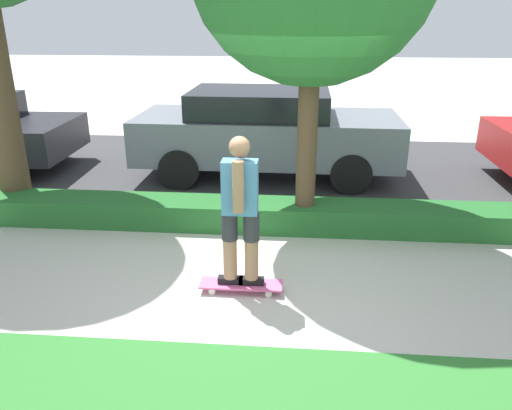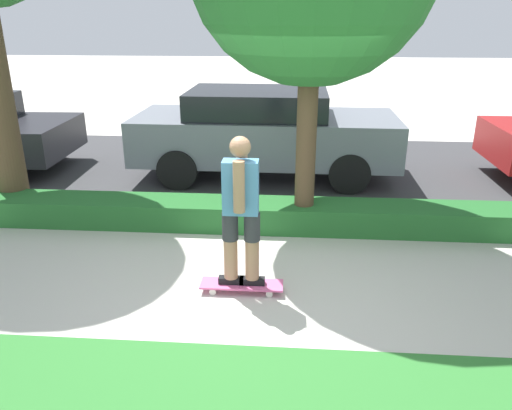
% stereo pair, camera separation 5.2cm
% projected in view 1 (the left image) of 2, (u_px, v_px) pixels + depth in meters
% --- Properties ---
extents(ground_plane, '(60.00, 60.00, 0.00)m').
position_uv_depth(ground_plane, '(257.00, 288.00, 5.26)').
color(ground_plane, '#BCB7AD').
extents(street_asphalt, '(18.58, 5.00, 0.01)m').
position_uv_depth(street_asphalt, '(276.00, 170.00, 9.16)').
color(street_asphalt, '#38383A').
rests_on(street_asphalt, ground_plane).
extents(hedge_row, '(18.58, 0.60, 0.35)m').
position_uv_depth(hedge_row, '(267.00, 215.00, 6.68)').
color(hedge_row, '#236028').
rests_on(hedge_row, ground_plane).
extents(skateboard, '(0.86, 0.24, 0.09)m').
position_uv_depth(skateboard, '(241.00, 285.00, 5.17)').
color(skateboard, '#DB5B93').
rests_on(skateboard, ground_plane).
extents(skater_person, '(0.48, 0.40, 1.55)m').
position_uv_depth(skater_person, '(240.00, 209.00, 4.87)').
color(skater_person, black).
rests_on(skater_person, skateboard).
extents(parked_car_middle, '(4.48, 1.88, 1.50)m').
position_uv_depth(parked_car_middle, '(266.00, 131.00, 8.62)').
color(parked_car_middle, slate).
rests_on(parked_car_middle, ground_plane).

